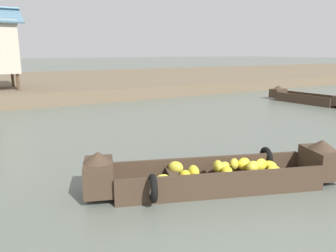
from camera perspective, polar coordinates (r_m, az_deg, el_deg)
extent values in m
plane|color=#596056|center=(11.04, -15.50, -1.97)|extent=(300.00, 300.00, 0.00)
cube|color=brown|center=(27.25, -24.92, 6.57)|extent=(160.00, 20.00, 0.70)
cube|color=#3D2D21|center=(6.88, 8.31, -10.05)|extent=(4.22, 2.39, 0.12)
cube|color=#3D2D21|center=(7.22, 7.14, -6.77)|extent=(3.89, 1.48, 0.38)
cube|color=#3D2D21|center=(6.36, 9.79, -9.59)|extent=(3.89, 1.48, 0.38)
cube|color=#3D2D21|center=(7.80, 24.88, -5.65)|extent=(0.81, 1.02, 0.58)
cone|color=#3D2D21|center=(7.69, 25.15, -2.90)|extent=(0.72, 0.72, 0.20)
cube|color=#3D2D21|center=(6.42, -11.88, -8.55)|extent=(0.81, 1.02, 0.58)
cone|color=#3D2D21|center=(6.29, -12.04, -5.25)|extent=(0.72, 0.72, 0.20)
cube|color=#3D2D21|center=(6.56, 1.03, -8.52)|extent=(0.51, 0.95, 0.05)
torus|color=black|center=(7.82, 16.59, -5.37)|extent=(0.29, 0.53, 0.52)
torus|color=black|center=(5.93, -2.63, -10.73)|extent=(0.29, 0.53, 0.52)
ellipsoid|color=gold|center=(6.90, 9.66, -6.92)|extent=(0.34, 0.26, 0.20)
ellipsoid|color=gold|center=(7.11, 11.37, -6.45)|extent=(0.31, 0.31, 0.24)
ellipsoid|color=yellow|center=(7.20, 17.84, -7.28)|extent=(0.32, 0.25, 0.18)
ellipsoid|color=yellow|center=(7.50, 17.18, -6.49)|extent=(0.27, 0.35, 0.18)
ellipsoid|color=yellow|center=(6.52, 4.47, -7.93)|extent=(0.23, 0.32, 0.27)
ellipsoid|color=yellow|center=(7.21, 15.75, -6.49)|extent=(0.34, 0.23, 0.27)
ellipsoid|color=gold|center=(6.76, 8.65, -6.93)|extent=(0.25, 0.30, 0.26)
ellipsoid|color=gold|center=(6.80, 1.36, -7.19)|extent=(0.36, 0.40, 0.26)
ellipsoid|color=gold|center=(6.97, 14.48, -6.92)|extent=(0.36, 0.31, 0.26)
ellipsoid|color=yellow|center=(6.39, -0.89, -9.23)|extent=(0.33, 0.26, 0.20)
ellipsoid|color=yellow|center=(7.22, 13.01, -6.40)|extent=(0.31, 0.25, 0.27)
ellipsoid|color=yellow|center=(6.38, 3.05, -8.70)|extent=(0.24, 0.28, 0.25)
ellipsoid|color=yellow|center=(6.60, 10.17, -7.95)|extent=(0.35, 0.38, 0.25)
cube|color=#3D2D21|center=(19.42, 22.89, 3.86)|extent=(1.38, 3.29, 0.12)
cube|color=#3D2D21|center=(18.94, 22.09, 4.48)|extent=(0.32, 3.21, 0.37)
cube|color=#3D2D21|center=(19.83, 23.79, 4.66)|extent=(0.32, 3.21, 0.37)
cube|color=#3D2D21|center=(20.44, 18.51, 5.45)|extent=(1.01, 0.64, 0.48)
cone|color=#3D2D21|center=(20.40, 18.58, 6.41)|extent=(0.60, 0.60, 0.20)
cube|color=#3D2D21|center=(19.03, 24.69, 4.34)|extent=(1.04, 0.28, 0.05)
cylinder|color=#4C3826|center=(19.28, -24.54, 6.92)|extent=(0.16, 0.16, 0.89)
cylinder|color=#4C3826|center=(21.78, -25.29, 7.39)|extent=(0.16, 0.16, 0.89)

